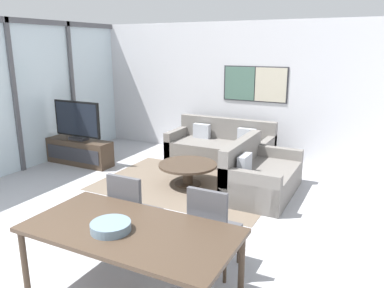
{
  "coord_description": "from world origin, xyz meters",
  "views": [
    {
      "loc": [
        2.6,
        -1.72,
        2.31
      ],
      "look_at": [
        0.26,
        2.89,
        0.95
      ],
      "focal_mm": 35.0,
      "sensor_mm": 36.0,
      "label": 1
    }
  ],
  "objects_px": {
    "dining_chair_left": "(132,209)",
    "dining_chair_centre": "(212,226)",
    "sofa_side": "(258,177)",
    "tv_console": "(80,152)",
    "sofa_main": "(221,148)",
    "coffee_table": "(188,169)",
    "fruit_bowl": "(111,226)",
    "television": "(77,121)",
    "dining_table": "(131,234)"
  },
  "relations": [
    {
      "from": "dining_table",
      "to": "fruit_bowl",
      "type": "distance_m",
      "value": 0.2
    },
    {
      "from": "television",
      "to": "sofa_main",
      "type": "relative_size",
      "value": 0.53
    },
    {
      "from": "television",
      "to": "dining_chair_left",
      "type": "distance_m",
      "value": 3.7
    },
    {
      "from": "sofa_main",
      "to": "dining_chair_left",
      "type": "height_order",
      "value": "dining_chair_left"
    },
    {
      "from": "tv_console",
      "to": "sofa_side",
      "type": "distance_m",
      "value": 3.66
    },
    {
      "from": "sofa_main",
      "to": "coffee_table",
      "type": "xyz_separation_m",
      "value": [
        -0.0,
        -1.48,
        0.0
      ]
    },
    {
      "from": "television",
      "to": "dining_chair_centre",
      "type": "distance_m",
      "value": 4.47
    },
    {
      "from": "tv_console",
      "to": "television",
      "type": "height_order",
      "value": "television"
    },
    {
      "from": "fruit_bowl",
      "to": "dining_chair_left",
      "type": "bearing_deg",
      "value": 114.36
    },
    {
      "from": "television",
      "to": "fruit_bowl",
      "type": "bearing_deg",
      "value": -42.98
    },
    {
      "from": "sofa_side",
      "to": "dining_chair_left",
      "type": "distance_m",
      "value": 2.51
    },
    {
      "from": "sofa_main",
      "to": "dining_chair_centre",
      "type": "xyz_separation_m",
      "value": [
        1.4,
        -3.63,
        0.25
      ]
    },
    {
      "from": "dining_chair_left",
      "to": "sofa_side",
      "type": "bearing_deg",
      "value": 72.6
    },
    {
      "from": "television",
      "to": "sofa_side",
      "type": "height_order",
      "value": "television"
    },
    {
      "from": "tv_console",
      "to": "coffee_table",
      "type": "distance_m",
      "value": 2.47
    },
    {
      "from": "dining_table",
      "to": "fruit_bowl",
      "type": "xyz_separation_m",
      "value": [
        -0.12,
        -0.12,
        0.11
      ]
    },
    {
      "from": "dining_table",
      "to": "dining_chair_left",
      "type": "bearing_deg",
      "value": 125.59
    },
    {
      "from": "dining_chair_centre",
      "to": "television",
      "type": "bearing_deg",
      "value": 150.38
    },
    {
      "from": "sofa_main",
      "to": "dining_chair_left",
      "type": "relative_size",
      "value": 2.17
    },
    {
      "from": "dining_chair_centre",
      "to": "coffee_table",
      "type": "bearing_deg",
      "value": 123.03
    },
    {
      "from": "sofa_main",
      "to": "dining_chair_centre",
      "type": "distance_m",
      "value": 3.9
    },
    {
      "from": "dining_chair_centre",
      "to": "fruit_bowl",
      "type": "height_order",
      "value": "dining_chair_centre"
    },
    {
      "from": "dining_table",
      "to": "tv_console",
      "type": "bearing_deg",
      "value": 139.21
    },
    {
      "from": "television",
      "to": "fruit_bowl",
      "type": "distance_m",
      "value": 4.47
    },
    {
      "from": "sofa_side",
      "to": "dining_chair_left",
      "type": "bearing_deg",
      "value": 162.6
    },
    {
      "from": "coffee_table",
      "to": "dining_chair_left",
      "type": "height_order",
      "value": "dining_chair_left"
    },
    {
      "from": "dining_chair_left",
      "to": "dining_chair_centre",
      "type": "distance_m",
      "value": 0.96
    },
    {
      "from": "television",
      "to": "dining_table",
      "type": "distance_m",
      "value": 4.48
    },
    {
      "from": "tv_console",
      "to": "sofa_side",
      "type": "relative_size",
      "value": 0.9
    },
    {
      "from": "sofa_main",
      "to": "fruit_bowl",
      "type": "height_order",
      "value": "sofa_main"
    },
    {
      "from": "tv_console",
      "to": "sofa_main",
      "type": "distance_m",
      "value": 2.86
    },
    {
      "from": "sofa_main",
      "to": "sofa_side",
      "type": "height_order",
      "value": "same"
    },
    {
      "from": "television",
      "to": "fruit_bowl",
      "type": "xyz_separation_m",
      "value": [
        3.27,
        -3.04,
        -0.12
      ]
    },
    {
      "from": "sofa_side",
      "to": "fruit_bowl",
      "type": "distance_m",
      "value": 3.23
    },
    {
      "from": "tv_console",
      "to": "fruit_bowl",
      "type": "height_order",
      "value": "fruit_bowl"
    },
    {
      "from": "tv_console",
      "to": "dining_chair_centre",
      "type": "xyz_separation_m",
      "value": [
        3.87,
        -2.2,
        0.28
      ]
    },
    {
      "from": "tv_console",
      "to": "coffee_table",
      "type": "xyz_separation_m",
      "value": [
        2.47,
        -0.05,
        0.03
      ]
    },
    {
      "from": "tv_console",
      "to": "sofa_main",
      "type": "bearing_deg",
      "value": 30.12
    },
    {
      "from": "television",
      "to": "dining_table",
      "type": "bearing_deg",
      "value": -40.8
    },
    {
      "from": "dining_chair_left",
      "to": "coffee_table",
      "type": "bearing_deg",
      "value": 101.21
    },
    {
      "from": "dining_chair_left",
      "to": "dining_table",
      "type": "bearing_deg",
      "value": -54.41
    },
    {
      "from": "television",
      "to": "dining_chair_centre",
      "type": "height_order",
      "value": "television"
    },
    {
      "from": "tv_console",
      "to": "dining_table",
      "type": "height_order",
      "value": "dining_table"
    },
    {
      "from": "tv_console",
      "to": "fruit_bowl",
      "type": "bearing_deg",
      "value": -42.97
    },
    {
      "from": "tv_console",
      "to": "sofa_main",
      "type": "relative_size",
      "value": 0.68
    },
    {
      "from": "television",
      "to": "dining_table",
      "type": "height_order",
      "value": "television"
    },
    {
      "from": "television",
      "to": "coffee_table",
      "type": "xyz_separation_m",
      "value": [
        2.47,
        -0.05,
        -0.6
      ]
    },
    {
      "from": "tv_console",
      "to": "coffee_table",
      "type": "bearing_deg",
      "value": -1.06
    },
    {
      "from": "sofa_side",
      "to": "coffee_table",
      "type": "distance_m",
      "value": 1.2
    },
    {
      "from": "sofa_main",
      "to": "television",
      "type": "bearing_deg",
      "value": -149.9
    }
  ]
}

